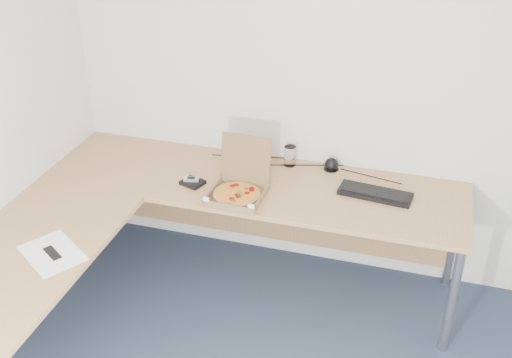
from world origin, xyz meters
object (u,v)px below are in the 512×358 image
(desk, at_px, (175,215))
(wallet, at_px, (193,183))
(keyboard, at_px, (375,194))
(pizza_box, at_px, (238,191))
(drinking_glass, at_px, (290,156))

(desk, height_order, wallet, wallet)
(desk, xyz_separation_m, keyboard, (1.04, 0.47, 0.04))
(pizza_box, bearing_deg, keyboard, 19.07)
(desk, bearing_deg, keyboard, 24.24)
(drinking_glass, bearing_deg, desk, -125.23)
(drinking_glass, distance_m, keyboard, 0.60)
(keyboard, bearing_deg, desk, -149.52)
(keyboard, bearing_deg, pizza_box, -156.78)
(pizza_box, bearing_deg, drinking_glass, 68.34)
(pizza_box, distance_m, wallet, 0.30)
(pizza_box, height_order, keyboard, pizza_box)
(wallet, bearing_deg, keyboard, 27.94)
(keyboard, bearing_deg, wallet, -164.36)
(desk, xyz_separation_m, drinking_glass, (0.48, 0.68, 0.09))
(desk, relative_size, wallet, 19.86)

